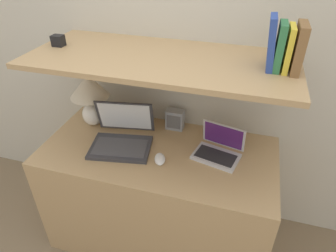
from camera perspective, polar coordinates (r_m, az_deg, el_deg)
The scene contains 14 objects.
wall_back at distance 1.94m, azimuth 1.62°, elevation 12.75°, with size 6.00×0.05×2.40m.
desk at distance 2.07m, azimuth -1.74°, elevation -12.99°, with size 1.41×0.68×0.77m.
back_riser at distance 2.16m, azimuth 1.08°, elevation -1.40°, with size 1.41×0.04×1.30m.
shelf at distance 1.60m, azimuth -1.49°, elevation 12.59°, with size 1.41×0.61×0.03m.
table_lamp at distance 1.99m, azimuth -14.70°, elevation 6.02°, with size 0.25×0.25×0.36m.
laptop_large at distance 1.85m, azimuth -8.73°, elevation -2.11°, with size 0.41×0.38×0.25m.
laptop_small at distance 1.77m, azimuth 9.58°, elevation -4.45°, with size 0.30×0.25×0.18m.
computer_mouse at distance 1.72m, azimuth -1.56°, elevation -6.30°, with size 0.09×0.12×0.04m.
router_box at distance 1.97m, azimuth 1.34°, elevation 1.28°, with size 0.11×0.07×0.14m.
book_brown at distance 1.50m, azimuth 23.63°, elevation 13.42°, with size 0.04×0.17×0.22m.
book_yellow at distance 1.50m, azimuth 21.96°, elevation 13.51°, with size 0.03×0.14×0.21m.
book_green at distance 1.50m, azimuth 20.50°, elevation 13.97°, with size 0.03×0.13×0.22m.
book_blue at distance 1.49m, azimuth 19.12°, elevation 14.69°, with size 0.05×0.14×0.24m.
shelf_gadget at distance 1.85m, azimuth -20.20°, elevation 15.02°, with size 0.06×0.05×0.06m.
Camera 1 is at (0.46, -1.01, 1.89)m, focal length 32.00 mm.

